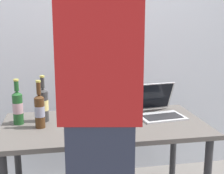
{
  "coord_description": "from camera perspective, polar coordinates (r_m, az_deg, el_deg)",
  "views": [
    {
      "loc": [
        -0.3,
        -1.96,
        1.42
      ],
      "look_at": [
        0.05,
        0.0,
        0.98
      ],
      "focal_mm": 49.2,
      "sensor_mm": 36.0,
      "label": 1
    }
  ],
  "objects": [
    {
      "name": "desk",
      "position": [
        2.13,
        -1.42,
        -8.95
      ],
      "size": [
        1.37,
        0.71,
        0.73
      ],
      "color": "#56514C",
      "rests_on": "ground"
    },
    {
      "name": "laptop",
      "position": [
        2.28,
        8.52,
        -3.86
      ],
      "size": [
        0.35,
        0.35,
        0.23
      ],
      "color": "#B7BABC",
      "rests_on": "desk"
    },
    {
      "name": "beer_bottle_brown",
      "position": [
        2.14,
        -17.11,
        -3.49
      ],
      "size": [
        0.07,
        0.07,
        0.31
      ],
      "color": "#1E5123",
      "rests_on": "desk"
    },
    {
      "name": "beer_bottle_amber",
      "position": [
        2.03,
        -13.3,
        -4.15
      ],
      "size": [
        0.07,
        0.07,
        0.31
      ],
      "color": "#472B14",
      "rests_on": "desk"
    },
    {
      "name": "beer_bottle_dark",
      "position": [
        2.15,
        -12.64,
        -3.07
      ],
      "size": [
        0.07,
        0.07,
        0.32
      ],
      "color": "#333333",
      "rests_on": "desk"
    },
    {
      "name": "person_figure",
      "position": [
        1.46,
        -2.18,
        -4.07
      ],
      "size": [
        0.41,
        0.33,
        1.89
      ],
      "color": "#2D3347",
      "rests_on": "ground"
    },
    {
      "name": "back_wall",
      "position": [
        2.75,
        -4.0,
        9.89
      ],
      "size": [
        6.0,
        0.1,
        2.6
      ],
      "primitive_type": "cube",
      "color": "silver",
      "rests_on": "ground"
    }
  ]
}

